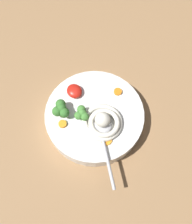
# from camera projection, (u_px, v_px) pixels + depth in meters

# --- Properties ---
(table_slab) EXTENTS (1.24, 1.24, 0.04)m
(table_slab) POSITION_uv_depth(u_px,v_px,m) (89.00, 115.00, 0.67)
(table_slab) COLOR #936D47
(table_slab) RESTS_ON ground
(soup_bowl) EXTENTS (0.25, 0.25, 0.05)m
(soup_bowl) POSITION_uv_depth(u_px,v_px,m) (96.00, 116.00, 0.63)
(soup_bowl) COLOR white
(soup_bowl) RESTS_ON table_slab
(noodle_pile) EXTENTS (0.11, 0.11, 0.04)m
(noodle_pile) POSITION_uv_depth(u_px,v_px,m) (103.00, 122.00, 0.58)
(noodle_pile) COLOR silver
(noodle_pile) RESTS_ON soup_bowl
(soup_spoon) EXTENTS (0.17, 0.10, 0.02)m
(soup_spoon) POSITION_uv_depth(u_px,v_px,m) (101.00, 132.00, 0.57)
(soup_spoon) COLOR #B7B7BC
(soup_spoon) RESTS_ON soup_bowl
(chili_sauce_dollop) EXTENTS (0.04, 0.04, 0.02)m
(chili_sauce_dollop) POSITION_uv_depth(u_px,v_px,m) (74.00, 91.00, 0.62)
(chili_sauce_dollop) COLOR red
(chili_sauce_dollop) RESTS_ON soup_bowl
(broccoli_floret_rear) EXTENTS (0.04, 0.04, 0.03)m
(broccoli_floret_rear) POSITION_uv_depth(u_px,v_px,m) (82.00, 114.00, 0.58)
(broccoli_floret_rear) COLOR #7A9E60
(broccoli_floret_rear) RESTS_ON soup_bowl
(broccoli_floret_near_spoon) EXTENTS (0.05, 0.04, 0.04)m
(broccoli_floret_near_spoon) POSITION_uv_depth(u_px,v_px,m) (61.00, 109.00, 0.58)
(broccoli_floret_near_spoon) COLOR #7A9E60
(broccoli_floret_near_spoon) RESTS_ON soup_bowl
(carrot_slice_extra_b) EXTENTS (0.02, 0.02, 0.01)m
(carrot_slice_extra_b) POSITION_uv_depth(u_px,v_px,m) (63.00, 124.00, 0.59)
(carrot_slice_extra_b) COLOR orange
(carrot_slice_extra_b) RESTS_ON soup_bowl
(carrot_slice_center) EXTENTS (0.02, 0.02, 0.01)m
(carrot_slice_center) POSITION_uv_depth(u_px,v_px,m) (118.00, 92.00, 0.62)
(carrot_slice_center) COLOR orange
(carrot_slice_center) RESTS_ON soup_bowl
(carrot_slice_left) EXTENTS (0.03, 0.03, 0.00)m
(carrot_slice_left) POSITION_uv_depth(u_px,v_px,m) (106.00, 140.00, 0.57)
(carrot_slice_left) COLOR orange
(carrot_slice_left) RESTS_ON soup_bowl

